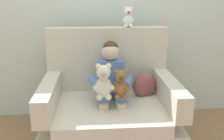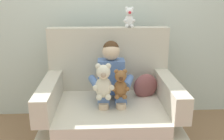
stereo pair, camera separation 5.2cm
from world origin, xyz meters
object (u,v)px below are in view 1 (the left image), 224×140
object	(u,v)px
plush_cream	(104,82)
throw_pillow	(145,86)
seated_child	(111,80)
armchair	(110,110)
plush_brown	(121,84)
plush_white_on_backrest	(128,18)

from	to	relation	value
plush_cream	throw_pillow	bearing A→B (deg)	13.12
throw_pillow	seated_child	bearing A→B (deg)	-164.54
armchair	throw_pillow	bearing A→B (deg)	17.64
armchair	plush_cream	bearing A→B (deg)	-109.38
seated_child	plush_cream	world-z (taller)	seated_child
plush_brown	plush_cream	world-z (taller)	plush_cream
seated_child	armchair	bearing A→B (deg)	-121.88
armchair	plush_cream	world-z (taller)	armchair
seated_child	plush_brown	distance (m)	0.21
plush_white_on_backrest	throw_pillow	xyz separation A→B (m)	(0.16, -0.22, -0.67)
armchair	plush_white_on_backrest	distance (m)	0.96
plush_cream	plush_brown	bearing A→B (deg)	-19.81
plush_cream	throw_pillow	world-z (taller)	plush_cream
armchair	throw_pillow	xyz separation A→B (m)	(0.37, 0.12, 0.20)
plush_white_on_backrest	plush_brown	bearing A→B (deg)	-115.12
plush_cream	plush_white_on_backrest	xyz separation A→B (m)	(0.28, 0.52, 0.51)
seated_child	plush_brown	world-z (taller)	seated_child
plush_brown	plush_white_on_backrest	world-z (taller)	plush_white_on_backrest
armchair	throw_pillow	world-z (taller)	armchair
seated_child	throw_pillow	world-z (taller)	seated_child
plush_brown	throw_pillow	world-z (taller)	plush_brown
plush_cream	plush_white_on_backrest	bearing A→B (deg)	40.41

